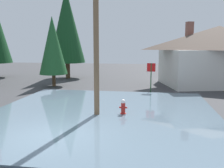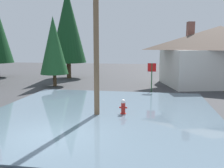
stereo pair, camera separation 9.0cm
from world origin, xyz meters
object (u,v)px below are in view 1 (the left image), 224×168
(house, at_px, (218,55))
(pine_tree_mid_left, at_px, (67,26))
(pine_tree_tall_left, at_px, (53,46))
(utility_pole, at_px, (96,30))
(stop_sign_far, at_px, (151,72))
(fire_hydrant, at_px, (123,107))

(house, distance_m, pine_tree_mid_left, 15.69)
(pine_tree_tall_left, height_order, pine_tree_mid_left, pine_tree_mid_left)
(utility_pole, xyz_separation_m, pine_tree_mid_left, (-6.41, 14.32, 1.32))
(stop_sign_far, height_order, house, house)
(pine_tree_tall_left, bearing_deg, pine_tree_mid_left, 95.76)
(stop_sign_far, xyz_separation_m, pine_tree_tall_left, (-8.65, 1.55, 2.01))
(utility_pole, relative_size, house, 0.75)
(house, height_order, pine_tree_mid_left, pine_tree_mid_left)
(house, bearing_deg, pine_tree_mid_left, 170.13)
(stop_sign_far, distance_m, pine_tree_mid_left, 12.35)
(pine_tree_tall_left, relative_size, pine_tree_mid_left, 0.63)
(fire_hydrant, distance_m, utility_pole, 4.26)
(pine_tree_mid_left, bearing_deg, pine_tree_tall_left, -84.24)
(house, bearing_deg, pine_tree_tall_left, -168.65)
(pine_tree_mid_left, bearing_deg, fire_hydrant, -60.96)
(fire_hydrant, xyz_separation_m, utility_pole, (-1.37, -0.31, 4.02))
(pine_tree_tall_left, bearing_deg, house, 11.35)
(utility_pole, xyz_separation_m, house, (8.77, 11.68, -1.63))
(fire_hydrant, relative_size, pine_tree_tall_left, 0.14)
(house, relative_size, pine_tree_mid_left, 1.16)
(house, distance_m, pine_tree_tall_left, 14.94)
(utility_pole, xyz_separation_m, stop_sign_far, (2.80, 7.20, -2.80))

